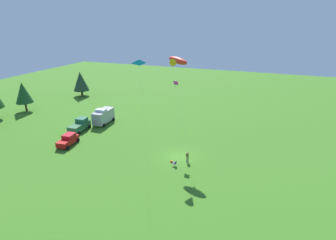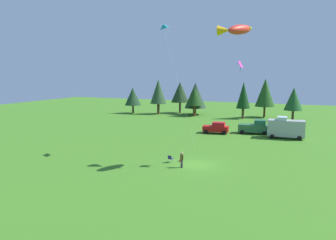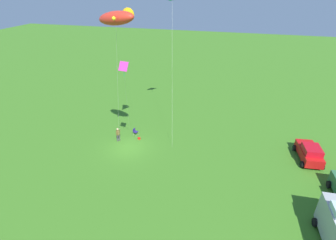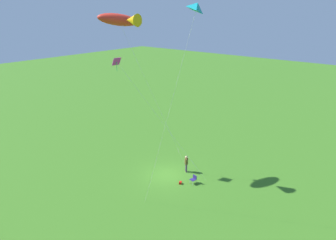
{
  "view_description": "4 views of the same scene",
  "coord_description": "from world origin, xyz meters",
  "px_view_note": "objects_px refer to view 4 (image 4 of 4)",
  "views": [
    {
      "loc": [
        -35.16,
        -11.47,
        20.39
      ],
      "look_at": [
        -2.49,
        0.94,
        7.03
      ],
      "focal_mm": 28.0,
      "sensor_mm": 36.0,
      "label": 1
    },
    {
      "loc": [
        10.77,
        -33.52,
        10.0
      ],
      "look_at": [
        -3.72,
        0.7,
        4.68
      ],
      "focal_mm": 35.0,
      "sensor_mm": 36.0,
      "label": 2
    },
    {
      "loc": [
        22.95,
        10.8,
        17.01
      ],
      "look_at": [
        -1.74,
        4.23,
        3.33
      ],
      "focal_mm": 28.0,
      "sensor_mm": 36.0,
      "label": 3
    },
    {
      "loc": [
        -18.27,
        21.94,
        15.53
      ],
      "look_at": [
        -1.67,
        1.81,
        6.54
      ],
      "focal_mm": 35.0,
      "sensor_mm": 36.0,
      "label": 4
    }
  ],
  "objects_px": {
    "person_kite_flyer": "(186,163)",
    "kite_large_fish": "(122,20)",
    "kite_diamond_rainbow": "(121,68)",
    "kite_delta_teal": "(197,7)",
    "backpack_on_grass": "(180,183)",
    "folding_chair": "(194,179)"
  },
  "relations": [
    {
      "from": "person_kite_flyer",
      "to": "kite_large_fish",
      "type": "xyz_separation_m",
      "value": [
        4.67,
        3.47,
        13.49
      ]
    },
    {
      "from": "kite_diamond_rainbow",
      "to": "kite_delta_teal",
      "type": "bearing_deg",
      "value": 169.85
    },
    {
      "from": "backpack_on_grass",
      "to": "kite_large_fish",
      "type": "bearing_deg",
      "value": 12.39
    },
    {
      "from": "kite_large_fish",
      "to": "kite_diamond_rainbow",
      "type": "bearing_deg",
      "value": 46.63
    },
    {
      "from": "person_kite_flyer",
      "to": "kite_diamond_rainbow",
      "type": "height_order",
      "value": "kite_diamond_rainbow"
    },
    {
      "from": "person_kite_flyer",
      "to": "backpack_on_grass",
      "type": "relative_size",
      "value": 5.44
    },
    {
      "from": "person_kite_flyer",
      "to": "kite_delta_teal",
      "type": "bearing_deg",
      "value": 82.3
    },
    {
      "from": "backpack_on_grass",
      "to": "kite_large_fish",
      "type": "distance_m",
      "value": 15.53
    },
    {
      "from": "person_kite_flyer",
      "to": "backpack_on_grass",
      "type": "distance_m",
      "value": 2.6
    },
    {
      "from": "folding_chair",
      "to": "kite_diamond_rainbow",
      "type": "xyz_separation_m",
      "value": [
        6.73,
        2.28,
        9.91
      ]
    },
    {
      "from": "person_kite_flyer",
      "to": "kite_delta_teal",
      "type": "xyz_separation_m",
      "value": [
        -4.5,
        5.33,
        14.52
      ]
    },
    {
      "from": "backpack_on_grass",
      "to": "kite_diamond_rainbow",
      "type": "bearing_deg",
      "value": 13.74
    },
    {
      "from": "backpack_on_grass",
      "to": "kite_diamond_rainbow",
      "type": "xyz_separation_m",
      "value": [
        5.83,
        1.43,
        10.29
      ]
    },
    {
      "from": "kite_diamond_rainbow",
      "to": "kite_delta_teal",
      "type": "relative_size",
      "value": 0.71
    },
    {
      "from": "kite_large_fish",
      "to": "kite_diamond_rainbow",
      "type": "height_order",
      "value": "kite_large_fish"
    },
    {
      "from": "backpack_on_grass",
      "to": "kite_delta_teal",
      "type": "bearing_deg",
      "value": 138.6
    },
    {
      "from": "person_kite_flyer",
      "to": "kite_delta_teal",
      "type": "distance_m",
      "value": 16.11
    },
    {
      "from": "kite_diamond_rainbow",
      "to": "kite_delta_teal",
      "type": "height_order",
      "value": "kite_delta_teal"
    },
    {
      "from": "folding_chair",
      "to": "kite_diamond_rainbow",
      "type": "distance_m",
      "value": 12.19
    },
    {
      "from": "kite_large_fish",
      "to": "kite_diamond_rainbow",
      "type": "relative_size",
      "value": 1.35
    },
    {
      "from": "kite_large_fish",
      "to": "person_kite_flyer",
      "type": "bearing_deg",
      "value": -143.38
    },
    {
      "from": "folding_chair",
      "to": "kite_diamond_rainbow",
      "type": "bearing_deg",
      "value": -57.97
    }
  ]
}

